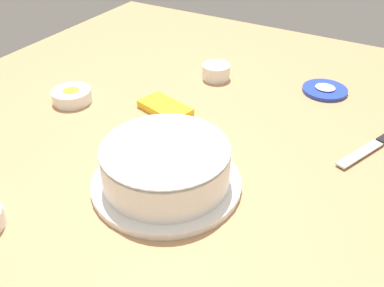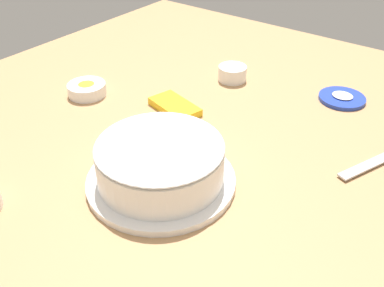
{
  "view_description": "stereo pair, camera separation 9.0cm",
  "coord_description": "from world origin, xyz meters",
  "px_view_note": "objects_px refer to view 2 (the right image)",
  "views": [
    {
      "loc": [
        -0.37,
        0.7,
        0.55
      ],
      "look_at": [
        -0.0,
        0.06,
        0.04
      ],
      "focal_mm": 40.89,
      "sensor_mm": 36.0,
      "label": 1
    },
    {
      "loc": [
        -0.45,
        0.65,
        0.55
      ],
      "look_at": [
        -0.0,
        0.06,
        0.04
      ],
      "focal_mm": 40.89,
      "sensor_mm": 36.0,
      "label": 2
    }
  ],
  "objects_px": {
    "sprinkle_bowl_yellow": "(87,89)",
    "sprinkle_bowl_orange": "(232,73)",
    "frosting_tub_lid": "(342,98)",
    "candy_box_lower": "(175,107)",
    "frosted_cake": "(160,163)"
  },
  "relations": [
    {
      "from": "sprinkle_bowl_yellow",
      "to": "sprinkle_bowl_orange",
      "type": "bearing_deg",
      "value": -130.46
    },
    {
      "from": "frosting_tub_lid",
      "to": "sprinkle_bowl_yellow",
      "type": "bearing_deg",
      "value": 34.37
    },
    {
      "from": "frosting_tub_lid",
      "to": "sprinkle_bowl_yellow",
      "type": "height_order",
      "value": "sprinkle_bowl_yellow"
    },
    {
      "from": "frosting_tub_lid",
      "to": "candy_box_lower",
      "type": "bearing_deg",
      "value": 43.82
    },
    {
      "from": "sprinkle_bowl_yellow",
      "to": "frosted_cake",
      "type": "bearing_deg",
      "value": 157.48
    },
    {
      "from": "frosting_tub_lid",
      "to": "candy_box_lower",
      "type": "xyz_separation_m",
      "value": [
        0.31,
        0.3,
        0.0
      ]
    },
    {
      "from": "frosted_cake",
      "to": "frosting_tub_lid",
      "type": "height_order",
      "value": "frosted_cake"
    },
    {
      "from": "frosted_cake",
      "to": "sprinkle_bowl_orange",
      "type": "bearing_deg",
      "value": -73.97
    },
    {
      "from": "frosted_cake",
      "to": "candy_box_lower",
      "type": "bearing_deg",
      "value": -56.52
    },
    {
      "from": "sprinkle_bowl_orange",
      "to": "sprinkle_bowl_yellow",
      "type": "relative_size",
      "value": 0.79
    },
    {
      "from": "sprinkle_bowl_yellow",
      "to": "candy_box_lower",
      "type": "height_order",
      "value": "sprinkle_bowl_yellow"
    },
    {
      "from": "frosted_cake",
      "to": "sprinkle_bowl_orange",
      "type": "distance_m",
      "value": 0.48
    },
    {
      "from": "frosting_tub_lid",
      "to": "sprinkle_bowl_orange",
      "type": "relative_size",
      "value": 1.51
    },
    {
      "from": "sprinkle_bowl_orange",
      "to": "sprinkle_bowl_yellow",
      "type": "xyz_separation_m",
      "value": [
        0.26,
        0.3,
        -0.0
      ]
    },
    {
      "from": "candy_box_lower",
      "to": "sprinkle_bowl_yellow",
      "type": "bearing_deg",
      "value": 32.42
    }
  ]
}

